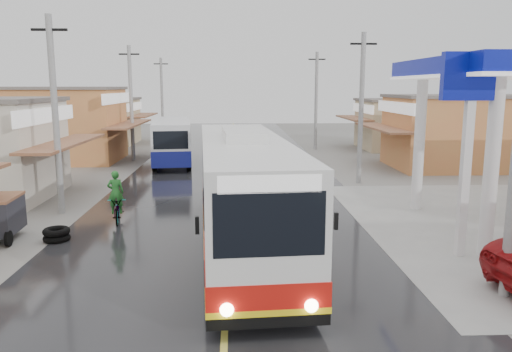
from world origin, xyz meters
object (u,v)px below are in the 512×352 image
at_px(coach_bus, 243,192).
at_px(tyre_stack, 57,235).
at_px(second_bus, 172,141).
at_px(cyclist, 117,205).

xyz_separation_m(coach_bus, tyre_stack, (-6.36, 0.98, -1.64)).
relative_size(second_bus, cyclist, 4.40).
relative_size(coach_bus, cyclist, 6.08).
relative_size(coach_bus, second_bus, 1.38).
relative_size(coach_bus, tyre_stack, 13.83).
distance_m(coach_bus, tyre_stack, 6.64).
bearing_deg(second_bus, tyre_stack, -102.15).
bearing_deg(coach_bus, second_bus, 100.03).
xyz_separation_m(second_bus, tyre_stack, (-1.83, -17.33, -1.35)).
bearing_deg(second_bus, cyclist, -97.27).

